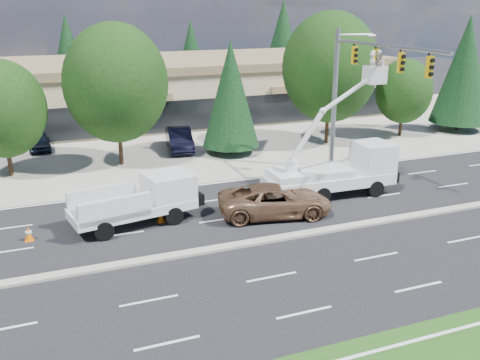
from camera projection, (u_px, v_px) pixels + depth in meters
name	position (u px, v px, depth m)	size (l,w,h in m)	color
ground	(243.00, 245.00, 24.37)	(140.00, 140.00, 0.00)	black
concrete_apron	(150.00, 143.00, 42.06)	(140.00, 22.00, 0.01)	gray
road_median	(243.00, 244.00, 24.35)	(120.00, 0.55, 0.12)	gray
strip_mall	(125.00, 89.00, 49.99)	(50.40, 15.40, 5.50)	tan
tree_front_c	(2.00, 109.00, 32.84)	(5.30, 5.30, 7.35)	#332114
tree_front_d	(116.00, 83.00, 34.86)	(6.81, 6.81, 9.45)	#332114
tree_front_e	(231.00, 94.00, 37.99)	(4.11, 4.11, 8.10)	#332114
tree_front_f	(330.00, 67.00, 40.26)	(7.25, 7.25, 10.06)	#332114
tree_front_g	(404.00, 91.00, 43.36)	(4.55, 4.55, 6.31)	#332114
tree_front_h	(464.00, 70.00, 44.95)	(4.90, 4.90, 9.66)	#332114
tree_back_b	(68.00, 55.00, 58.56)	(4.76, 4.76, 9.39)	#332114
tree_back_c	(191.00, 55.00, 63.50)	(4.38, 4.38, 8.64)	#332114
tree_back_d	(283.00, 41.00, 67.23)	(5.58, 5.58, 10.99)	#332114
signal_mast	(355.00, 81.00, 32.15)	(2.76, 10.16, 9.00)	gray
utility_pickup	(142.00, 205.00, 26.58)	(6.39, 3.28, 2.34)	white
bucket_truck	(341.00, 165.00, 30.35)	(7.77, 2.62, 8.07)	white
traffic_cone_a	(29.00, 234.00, 24.76)	(0.40, 0.40, 0.70)	orange
traffic_cone_b	(161.00, 216.00, 26.86)	(0.40, 0.40, 0.70)	orange
traffic_cone_c	(241.00, 207.00, 28.05)	(0.40, 0.40, 0.70)	orange
minivan	(275.00, 200.00, 27.59)	(2.70, 5.85, 1.63)	#8A6042
parked_car_west	(39.00, 141.00, 39.94)	(1.56, 3.88, 1.32)	black
parked_car_east	(179.00, 139.00, 39.99)	(1.72, 4.93, 1.62)	black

